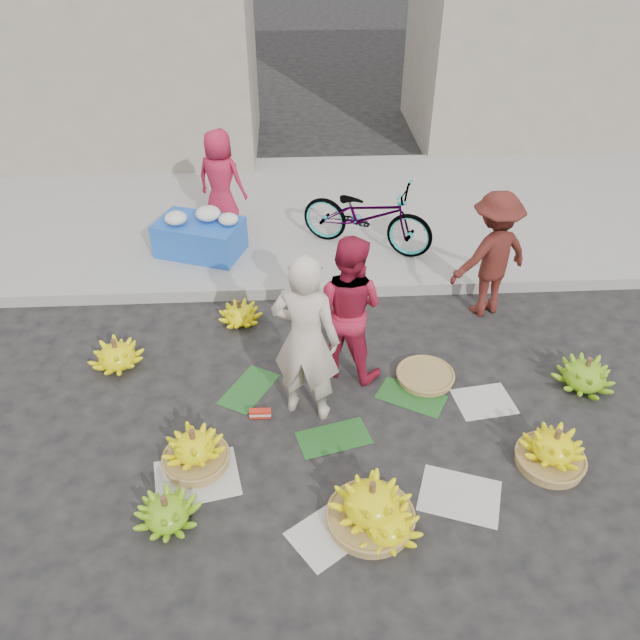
{
  "coord_description": "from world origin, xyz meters",
  "views": [
    {
      "loc": [
        -0.43,
        -4.15,
        4.23
      ],
      "look_at": [
        -0.18,
        0.68,
        0.7
      ],
      "focal_mm": 35.0,
      "sensor_mm": 36.0,
      "label": 1
    }
  ],
  "objects_px": {
    "flower_table": "(200,235)",
    "bicycle": "(367,215)",
    "banana_bunch_4": "(553,450)",
    "vendor_cream": "(306,340)",
    "banana_bunch_0": "(195,450)"
  },
  "relations": [
    {
      "from": "banana_bunch_4",
      "to": "bicycle",
      "type": "xyz_separation_m",
      "value": [
        -1.2,
        3.69,
        0.41
      ]
    },
    {
      "from": "banana_bunch_0",
      "to": "bicycle",
      "type": "height_order",
      "value": "bicycle"
    },
    {
      "from": "banana_bunch_0",
      "to": "bicycle",
      "type": "distance_m",
      "value": 4.01
    },
    {
      "from": "vendor_cream",
      "to": "banana_bunch_4",
      "type": "bearing_deg",
      "value": 178.18
    },
    {
      "from": "vendor_cream",
      "to": "bicycle",
      "type": "relative_size",
      "value": 0.96
    },
    {
      "from": "vendor_cream",
      "to": "flower_table",
      "type": "height_order",
      "value": "vendor_cream"
    },
    {
      "from": "flower_table",
      "to": "banana_bunch_4",
      "type": "bearing_deg",
      "value": -27.36
    },
    {
      "from": "banana_bunch_0",
      "to": "banana_bunch_4",
      "type": "bearing_deg",
      "value": -3.13
    },
    {
      "from": "bicycle",
      "to": "banana_bunch_0",
      "type": "bearing_deg",
      "value": 177.85
    },
    {
      "from": "vendor_cream",
      "to": "bicycle",
      "type": "height_order",
      "value": "vendor_cream"
    },
    {
      "from": "flower_table",
      "to": "bicycle",
      "type": "height_order",
      "value": "bicycle"
    },
    {
      "from": "banana_bunch_0",
      "to": "banana_bunch_4",
      "type": "relative_size",
      "value": 0.97
    },
    {
      "from": "banana_bunch_4",
      "to": "vendor_cream",
      "type": "height_order",
      "value": "vendor_cream"
    },
    {
      "from": "banana_bunch_4",
      "to": "flower_table",
      "type": "height_order",
      "value": "flower_table"
    },
    {
      "from": "banana_bunch_4",
      "to": "flower_table",
      "type": "relative_size",
      "value": 0.47
    }
  ]
}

